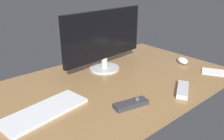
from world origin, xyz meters
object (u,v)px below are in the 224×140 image
monitor (104,38)px  notepad (215,72)px  computer_mouse (183,60)px  media_remote (131,104)px  tv_remote (183,90)px  keyboard (45,111)px

monitor → notepad: (46.62, -48.14, -19.52)cm
computer_mouse → notepad: 22.50cm
media_remote → tv_remote: 30.27cm
tv_remote → notepad: bearing=-28.9°
keyboard → notepad: bearing=-23.3°
keyboard → media_remote: (31.96, -20.45, 0.38)cm
monitor → tv_remote: (10.68, -49.39, -18.75)cm
monitor → computer_mouse: monitor is taller
media_remote → notepad: (65.35, -5.93, -0.81)cm
tv_remote → notepad: size_ratio=1.18×
computer_mouse → notepad: (-0.02, -22.47, -1.24)cm
monitor → notepad: size_ratio=4.00×
media_remote → tv_remote: size_ratio=0.98×
monitor → computer_mouse: bearing=-32.7°
tv_remote → notepad: tv_remote is taller
notepad → keyboard: bearing=164.8°
tv_remote → notepad: (35.94, 1.25, -0.77)cm
tv_remote → notepad: 35.97cm
computer_mouse → tv_remote: computer_mouse is taller
computer_mouse → tv_remote: 43.08cm
tv_remote → media_remote: bearing=135.4°
computer_mouse → tv_remote: bearing=164.6°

